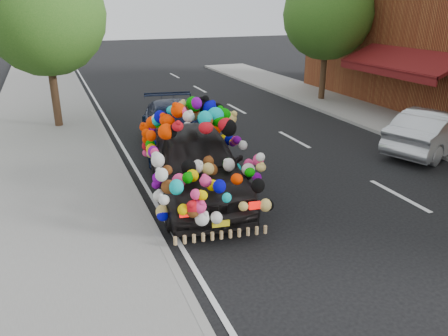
# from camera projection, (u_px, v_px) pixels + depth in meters

# --- Properties ---
(ground) EXTENTS (100.00, 100.00, 0.00)m
(ground) POSITION_uv_depth(u_px,v_px,m) (267.00, 221.00, 9.35)
(ground) COLOR black
(ground) RESTS_ON ground
(sidewalk) EXTENTS (4.00, 60.00, 0.12)m
(sidewalk) POSITION_uv_depth(u_px,v_px,m) (53.00, 260.00, 7.84)
(sidewalk) COLOR gray
(sidewalk) RESTS_ON ground
(kerb) EXTENTS (0.15, 60.00, 0.13)m
(kerb) POSITION_uv_depth(u_px,v_px,m) (159.00, 240.00, 8.51)
(kerb) COLOR gray
(kerb) RESTS_ON ground
(footpath_far) EXTENTS (3.00, 40.00, 0.12)m
(footpath_far) POSITION_uv_depth(u_px,v_px,m) (442.00, 139.00, 14.78)
(footpath_far) COLOR gray
(footpath_far) RESTS_ON ground
(lane_markings) EXTENTS (6.00, 50.00, 0.01)m
(lane_markings) POSITION_uv_depth(u_px,v_px,m) (399.00, 195.00, 10.60)
(lane_markings) COLOR silver
(lane_markings) RESTS_ON ground
(tree_near_sidewalk) EXTENTS (4.20, 4.20, 6.13)m
(tree_near_sidewalk) POSITION_uv_depth(u_px,v_px,m) (44.00, 14.00, 14.85)
(tree_near_sidewalk) COLOR #332114
(tree_near_sidewalk) RESTS_ON ground
(tree_far_b) EXTENTS (4.00, 4.00, 5.90)m
(tree_far_b) POSITION_uv_depth(u_px,v_px,m) (328.00, 15.00, 19.43)
(tree_far_b) COLOR #332114
(tree_far_b) RESTS_ON ground
(plush_art_car) EXTENTS (2.97, 5.34, 2.31)m
(plush_art_car) POSITION_uv_depth(u_px,v_px,m) (196.00, 148.00, 10.23)
(plush_art_car) COLOR black
(plush_art_car) RESTS_ON ground
(navy_sedan) EXTENTS (2.75, 5.11, 1.41)m
(navy_sedan) POSITION_uv_depth(u_px,v_px,m) (175.00, 127.00, 13.83)
(navy_sedan) COLOR black
(navy_sedan) RESTS_ON ground
(silver_hatchback) EXTENTS (4.35, 2.82, 1.35)m
(silver_hatchback) POSITION_uv_depth(u_px,v_px,m) (434.00, 131.00, 13.50)
(silver_hatchback) COLOR #A6A8AD
(silver_hatchback) RESTS_ON ground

